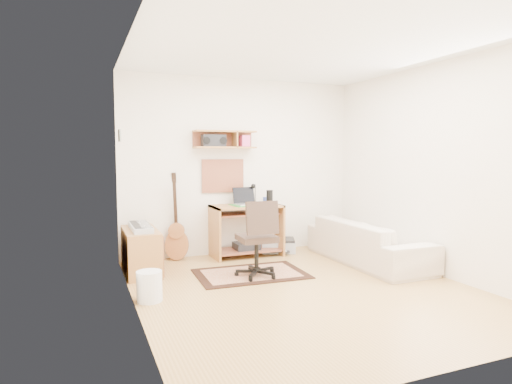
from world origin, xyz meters
name	(u,v)px	position (x,y,z in m)	size (l,w,h in m)	color
floor	(304,290)	(0.00, 0.00, -0.01)	(3.60, 4.00, 0.01)	tan
ceiling	(307,48)	(0.00, 0.00, 2.60)	(3.60, 4.00, 0.01)	white
back_wall	(241,167)	(0.00, 2.00, 1.30)	(3.60, 0.01, 2.60)	white
left_wall	(133,175)	(-1.80, 0.00, 1.30)	(0.01, 4.00, 2.60)	white
right_wall	(434,170)	(1.80, 0.00, 1.30)	(0.01, 4.00, 2.60)	white
wall_shelf	(225,139)	(-0.30, 1.88, 1.70)	(0.90, 0.25, 0.26)	#B3793F
cork_board	(223,176)	(-0.30, 1.98, 1.17)	(0.64, 0.03, 0.49)	tan
wall_photo	(120,135)	(-1.79, 1.50, 1.72)	(0.02, 0.20, 0.15)	#4C8CBF
desk	(246,231)	(-0.03, 1.73, 0.38)	(1.00, 0.55, 0.75)	#B3793F
laptop	(247,196)	(-0.02, 1.71, 0.88)	(0.34, 0.34, 0.26)	silver
speaker	(270,197)	(0.32, 1.68, 0.86)	(0.10, 0.10, 0.21)	black
desk_lamp	(255,194)	(0.17, 1.87, 0.90)	(0.10, 0.10, 0.30)	black
pencil_cup	(265,200)	(0.31, 1.83, 0.80)	(0.07, 0.07, 0.10)	#384DA9
boombox	(213,141)	(-0.47, 1.87, 1.68)	(0.33, 0.15, 0.17)	black
rug	(251,274)	(-0.33, 0.78, 0.01)	(1.34, 0.89, 0.02)	#CEB38A
task_chair	(257,238)	(-0.30, 0.65, 0.48)	(0.49, 0.49, 0.96)	#35271F
cabinet	(141,251)	(-1.58, 1.38, 0.28)	(0.40, 0.90, 0.55)	#B3793F
music_keyboard	(140,227)	(-1.58, 1.38, 0.58)	(0.23, 0.73, 0.06)	#B2B5BA
guitar	(176,216)	(-1.02, 1.86, 0.62)	(0.33, 0.21, 1.24)	#B26A36
waste_basket	(149,286)	(-1.65, 0.25, 0.15)	(0.26, 0.26, 0.31)	white
printer	(278,246)	(0.53, 1.80, 0.09)	(0.50, 0.39, 0.19)	#A5A8AA
sofa	(368,234)	(1.38, 0.74, 0.39)	(1.99, 0.58, 0.78)	beige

